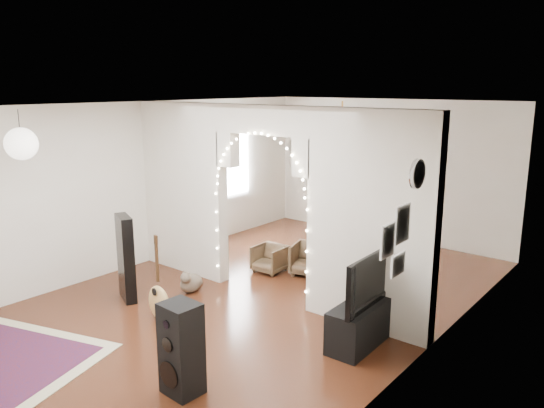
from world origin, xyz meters
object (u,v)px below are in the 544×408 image
Objects in this scene: media_console at (361,324)px; dining_table at (362,240)px; acoustic_guitar at (158,289)px; floor_speaker at (181,349)px; dining_chair_left at (310,259)px; bookcase at (361,199)px; dining_chair_right at (270,259)px.

dining_table reaches higher than media_console.
floor_speaker is at bearing -17.71° from acoustic_guitar.
dining_table is (-0.97, 1.70, 0.43)m from media_console.
floor_speaker is 1.69× the size of dining_chair_left.
dining_chair_left is at bearing 108.07° from floor_speaker.
floor_speaker is at bearing -92.21° from dining_chair_left.
acoustic_guitar is 0.96× the size of media_console.
bookcase reaches higher than acoustic_guitar.
floor_speaker is 0.62× the size of bookcase.
dining_table is (1.38, 2.76, 0.26)m from acoustic_guitar.
floor_speaker is 6.11m from bookcase.
dining_chair_right is (-0.11, -2.73, -0.53)m from bookcase.
floor_speaker is at bearing -98.34° from dining_table.
dining_table is at bearing 77.86° from acoustic_guitar.
bookcase reaches higher than dining_chair_right.
media_console is 0.76× the size of dining_table.
dining_chair_right is (-2.37, 1.23, -0.03)m from media_console.
dining_chair_right is (-0.57, -0.31, -0.03)m from dining_chair_left.
media_console is at bearing -70.40° from dining_table.
acoustic_guitar is at bearing -157.23° from media_console.
dining_table is at bearing 118.12° from media_console.
bookcase reaches higher than dining_table.
dining_table is at bearing -6.28° from dining_chair_left.
bookcase is (0.09, 5.02, 0.33)m from acoustic_guitar.
acoustic_guitar is at bearing -118.89° from dining_chair_left.
bookcase is at bearing 85.60° from dining_chair_right.
bookcase is (-2.25, 3.96, 0.50)m from media_console.
floor_speaker is 3.65m from dining_chair_left.
bookcase is 3.11× the size of dining_chair_right.
bookcase reaches higher than media_console.
media_console is 2.37m from dining_chair_left.
acoustic_guitar is 5.03m from bookcase.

